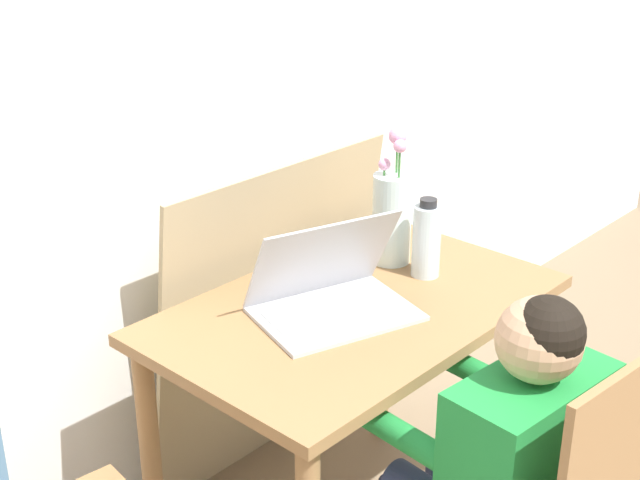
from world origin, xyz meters
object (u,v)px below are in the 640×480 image
Objects in this scene: person_seated at (505,448)px; water_bottle at (427,240)px; flower_vase at (392,214)px; laptop at (330,291)px.

person_seated is 0.63m from water_bottle.
water_bottle is (-0.01, -0.12, -0.04)m from flower_vase.
laptop is at bearing 171.73° from water_bottle.
person_seated is 0.74m from flower_vase.
person_seated is at bearing -76.17° from laptop.
flower_vase reaches higher than person_seated.
laptop is 1.16× the size of flower_vase.
laptop is at bearing -167.05° from flower_vase.
water_bottle is (0.32, -0.05, 0.04)m from laptop.
laptop is 0.32m from water_bottle.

